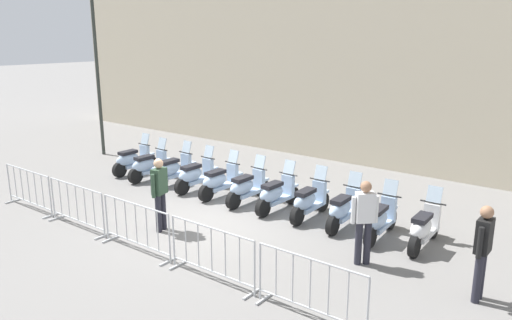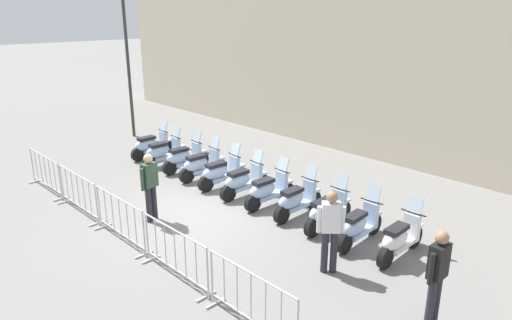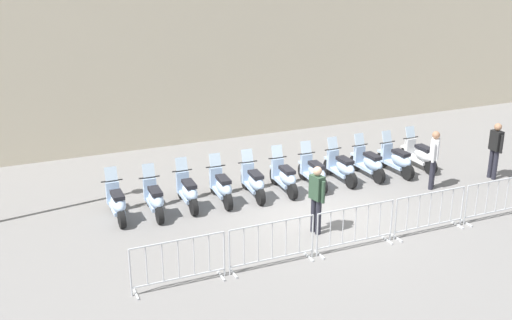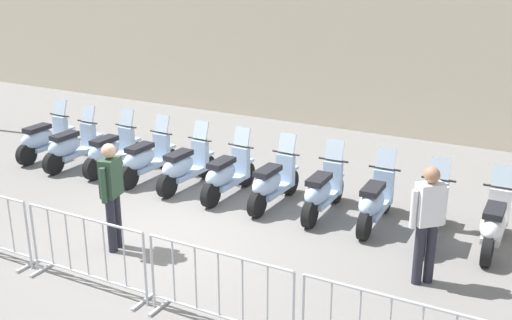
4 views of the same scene
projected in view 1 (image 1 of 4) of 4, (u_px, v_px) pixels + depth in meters
ground_plane at (199, 224)px, 12.13m from camera, size 120.00×120.00×0.00m
motorcycle_0 at (133, 160)px, 16.27m from camera, size 0.60×1.72×1.24m
motorcycle_1 at (149, 166)px, 15.61m from camera, size 0.57×1.73×1.24m
motorcycle_2 at (174, 170)px, 15.16m from camera, size 0.57×1.73×1.24m
motorcycle_3 at (196, 175)px, 14.57m from camera, size 0.56×1.73×1.24m
motorcycle_4 at (220, 181)px, 14.00m from camera, size 0.56×1.73×1.24m
motorcycle_5 at (247, 187)px, 13.44m from camera, size 0.57×1.73×1.24m
motorcycle_6 at (276, 194)px, 12.90m from camera, size 0.56×1.73×1.24m
motorcycle_7 at (309, 201)px, 12.37m from camera, size 0.62×1.72×1.24m
motorcycle_8 at (344, 209)px, 11.81m from camera, size 0.64×1.72×1.24m
motorcycle_9 at (380, 220)px, 11.18m from camera, size 0.66×1.72×1.24m
motorcycle_10 at (424, 228)px, 10.71m from camera, size 0.63×1.72×1.24m
barrier_segment_0 at (29, 190)px, 13.02m from camera, size 2.02×0.68×1.07m
barrier_segment_1 at (77, 207)px, 11.78m from camera, size 2.02×0.68×1.07m
barrier_segment_2 at (136, 228)px, 10.54m from camera, size 2.02×0.68×1.07m
barrier_segment_3 at (212, 254)px, 9.30m from camera, size 2.02×0.68×1.07m
barrier_segment_4 at (310, 289)px, 8.06m from camera, size 2.02×0.68×1.07m
street_lamp at (96, 57)px, 18.01m from camera, size 0.36×0.36×5.93m
officer_near_row_end at (160, 190)px, 11.52m from camera, size 0.33×0.52×1.73m
officer_mid_plaza at (364, 218)px, 9.84m from camera, size 0.40×0.45×1.73m
officer_by_barriers at (483, 248)px, 8.49m from camera, size 0.26×0.55×1.73m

